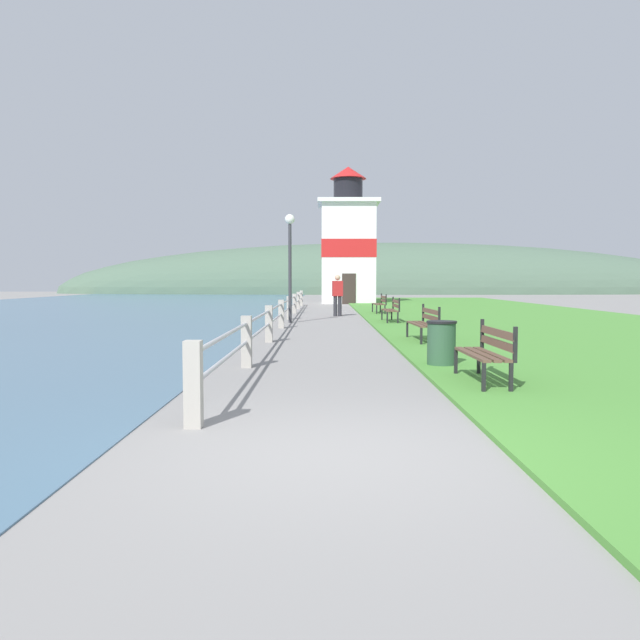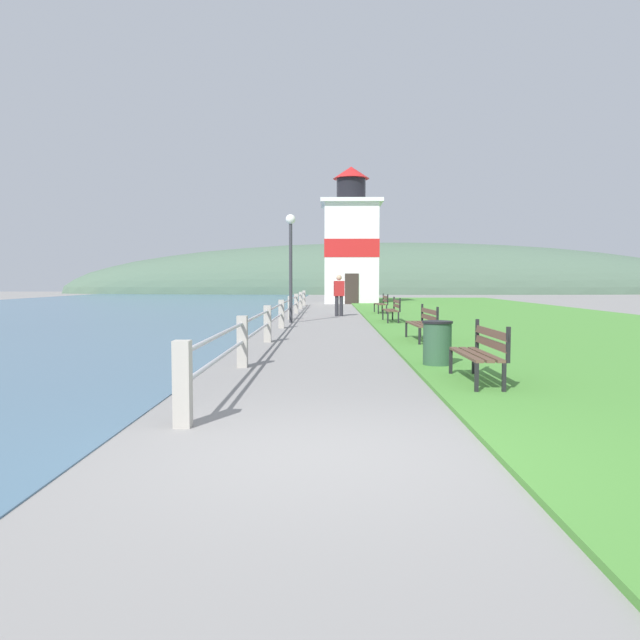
{
  "view_description": "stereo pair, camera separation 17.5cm",
  "coord_description": "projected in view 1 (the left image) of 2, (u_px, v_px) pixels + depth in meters",
  "views": [
    {
      "loc": [
        -0.08,
        -5.53,
        1.56
      ],
      "look_at": [
        -0.19,
        14.23,
        0.3
      ],
      "focal_mm": 35.0,
      "sensor_mm": 36.0,
      "label": 1
    },
    {
      "loc": [
        0.09,
        -5.53,
        1.56
      ],
      "look_at": [
        -0.19,
        14.23,
        0.3
      ],
      "focal_mm": 35.0,
      "sensor_mm": 36.0,
      "label": 2
    }
  ],
  "objects": [
    {
      "name": "ground_plane",
      "position": [
        332.0,
        454.0,
        5.62
      ],
      "size": [
        160.0,
        160.0,
        0.0
      ],
      "primitive_type": "plane",
      "color": "gray"
    },
    {
      "name": "grass_verge",
      "position": [
        514.0,
        319.0,
        24.93
      ],
      "size": [
        12.0,
        58.18,
        0.06
      ],
      "color": "#4C8E38",
      "rests_on": "ground_plane"
    },
    {
      "name": "seawall_railing",
      "position": [
        285.0,
        308.0,
        22.54
      ],
      "size": [
        0.18,
        32.15,
        0.93
      ],
      "color": "#A8A399",
      "rests_on": "ground_plane"
    },
    {
      "name": "park_bench_near",
      "position": [
        487.0,
        350.0,
        9.22
      ],
      "size": [
        0.5,
        1.69,
        0.94
      ],
      "rotation": [
        0.0,
        0.0,
        3.16
      ],
      "color": "brown",
      "rests_on": "ground_plane"
    },
    {
      "name": "park_bench_midway",
      "position": [
        425.0,
        321.0,
        15.54
      ],
      "size": [
        0.55,
        1.97,
        0.94
      ],
      "rotation": [
        0.0,
        0.0,
        3.18
      ],
      "color": "brown",
      "rests_on": "ground_plane"
    },
    {
      "name": "park_bench_far",
      "position": [
        392.0,
        308.0,
        22.7
      ],
      "size": [
        0.49,
        1.88,
        0.94
      ],
      "rotation": [
        0.0,
        0.0,
        3.15
      ],
      "color": "brown",
      "rests_on": "ground_plane"
    },
    {
      "name": "park_bench_by_lighthouse",
      "position": [
        381.0,
        303.0,
        28.64
      ],
      "size": [
        0.53,
        1.73,
        0.94
      ],
      "rotation": [
        0.0,
        0.0,
        3.18
      ],
      "color": "brown",
      "rests_on": "ground_plane"
    },
    {
      "name": "lighthouse",
      "position": [
        348.0,
        245.0,
        42.32
      ],
      "size": [
        4.1,
        4.1,
        9.21
      ],
      "color": "white",
      "rests_on": "ground_plane"
    },
    {
      "name": "person_strolling",
      "position": [
        338.0,
        294.0,
        27.02
      ],
      "size": [
        0.47,
        0.31,
        1.79
      ],
      "rotation": [
        0.0,
        0.0,
        1.74
      ],
      "color": "#28282D",
      "rests_on": "ground_plane"
    },
    {
      "name": "trash_bin",
      "position": [
        441.0,
        344.0,
        11.11
      ],
      "size": [
        0.54,
        0.54,
        0.84
      ],
      "color": "#2D5138",
      "rests_on": "ground_plane"
    },
    {
      "name": "lamp_post",
      "position": [
        290.0,
        248.0,
        22.72
      ],
      "size": [
        0.36,
        0.36,
        3.96
      ],
      "color": "#333338",
      "rests_on": "ground_plane"
    },
    {
      "name": "distant_hillside",
      "position": [
        391.0,
        293.0,
        74.22
      ],
      "size": [
        80.0,
        16.0,
        12.0
      ],
      "color": "#4C6651",
      "rests_on": "ground_plane"
    }
  ]
}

